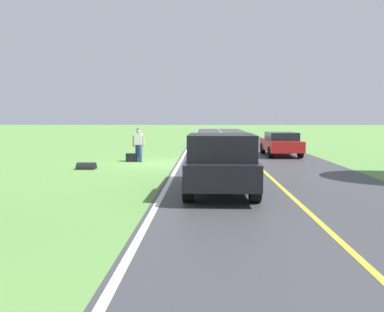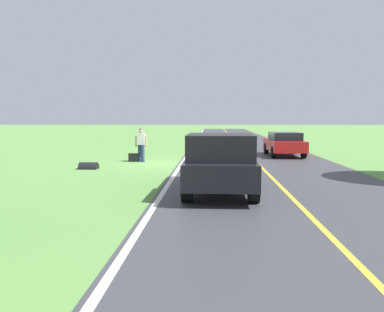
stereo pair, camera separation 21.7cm
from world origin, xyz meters
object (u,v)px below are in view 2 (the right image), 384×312
(hitchhiker_walking, at_px, (141,143))
(pickup_truck_passing, at_px, (220,161))
(sedan_near_oncoming, at_px, (284,143))
(suitcase_carried, at_px, (133,157))

(hitchhiker_walking, bearing_deg, pickup_truck_passing, 114.58)
(sedan_near_oncoming, bearing_deg, pickup_truck_passing, 71.38)
(suitcase_carried, height_order, pickup_truck_passing, pickup_truck_passing)
(hitchhiker_walking, distance_m, sedan_near_oncoming, 8.68)
(hitchhiker_walking, distance_m, suitcase_carried, 0.87)
(pickup_truck_passing, bearing_deg, hitchhiker_walking, -65.42)
(pickup_truck_passing, bearing_deg, suitcase_carried, -62.95)
(hitchhiker_walking, xyz_separation_m, sedan_near_oncoming, (-7.93, -3.52, -0.23))
(suitcase_carried, bearing_deg, hitchhiker_walking, 100.86)
(suitcase_carried, relative_size, pickup_truck_passing, 0.08)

